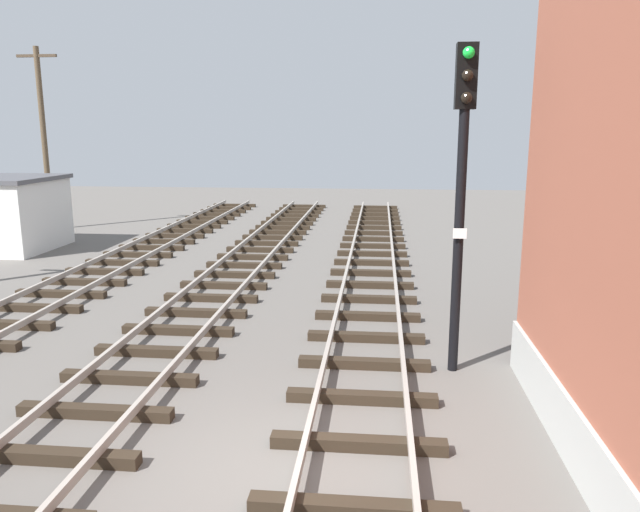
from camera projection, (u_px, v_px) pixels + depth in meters
ground_plane at (283, 475)px, 7.92m from camera, size 80.00×80.00×0.00m
track_near_building at (356, 470)px, 7.80m from camera, size 2.50×57.10×0.32m
track_centre at (50, 454)px, 8.20m from camera, size 2.50×57.10×0.32m
signal_mast at (462, 175)px, 10.65m from camera, size 0.36×0.40×5.89m
control_hut at (13, 213)px, 22.65m from camera, size 3.00×3.80×2.76m
utility_pole_far at (44, 136)px, 26.83m from camera, size 1.80×0.24×8.01m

